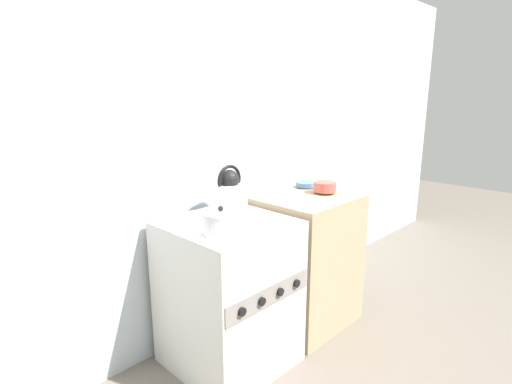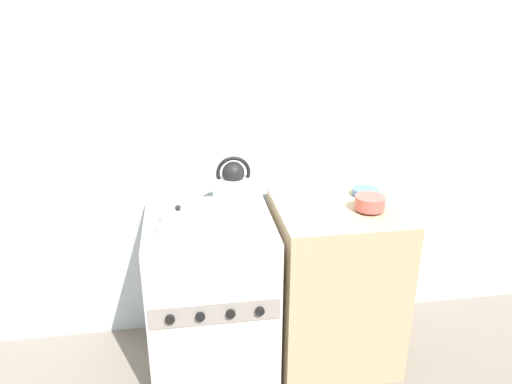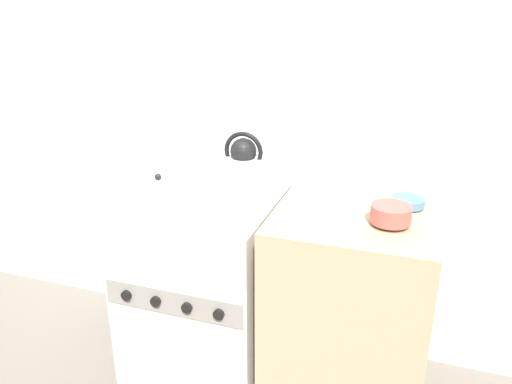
# 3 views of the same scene
# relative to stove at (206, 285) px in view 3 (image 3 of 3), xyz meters

# --- Properties ---
(wall_back) EXTENTS (7.00, 0.06, 2.50)m
(wall_back) POSITION_rel_stove_xyz_m (0.00, 0.39, 0.82)
(wall_back) COLOR silver
(wall_back) RESTS_ON ground_plane
(stove) EXTENTS (0.64, 0.66, 0.87)m
(stove) POSITION_rel_stove_xyz_m (0.00, 0.00, 0.00)
(stove) COLOR beige
(stove) RESTS_ON ground_plane
(counter) EXTENTS (0.64, 0.63, 0.90)m
(counter) POSITION_rel_stove_xyz_m (0.67, -0.00, 0.02)
(counter) COLOR tan
(counter) RESTS_ON ground_plane
(kettle) EXTENTS (0.26, 0.21, 0.28)m
(kettle) POSITION_rel_stove_xyz_m (0.15, 0.14, 0.54)
(kettle) COLOR silver
(kettle) RESTS_ON stove
(cooking_pot) EXTENTS (0.21, 0.21, 0.14)m
(cooking_pot) POSITION_rel_stove_xyz_m (-0.14, -0.11, 0.49)
(cooking_pot) COLOR silver
(cooking_pot) RESTS_ON stove
(enamel_bowl) EXTENTS (0.15, 0.15, 0.08)m
(enamel_bowl) POSITION_rel_stove_xyz_m (0.80, -0.08, 0.51)
(enamel_bowl) COLOR #B75147
(enamel_bowl) RESTS_ON counter
(small_ceramic_bowl) EXTENTS (0.14, 0.14, 0.04)m
(small_ceramic_bowl) POSITION_rel_stove_xyz_m (0.86, 0.12, 0.49)
(small_ceramic_bowl) COLOR #4C729E
(small_ceramic_bowl) RESTS_ON counter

